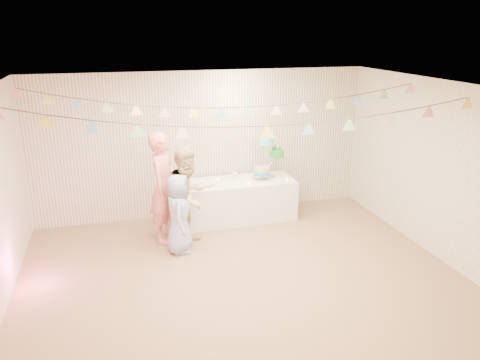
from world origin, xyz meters
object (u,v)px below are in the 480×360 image
object	(u,v)px
table	(240,200)
person_adult_a	(164,187)
cake_stand	(269,156)
person_child	(179,214)
person_adult_b	(188,197)

from	to	relation	value
table	person_adult_a	distance (m)	1.56
table	cake_stand	xyz separation A→B (m)	(0.55, 0.05, 0.76)
cake_stand	person_child	world-z (taller)	cake_stand
cake_stand	person_adult_a	bearing A→B (deg)	-164.29
table	person_child	size ratio (longest dim) A/B	1.56
person_adult_b	person_child	bearing A→B (deg)	-176.22
person_adult_a	person_child	bearing A→B (deg)	-138.06
table	cake_stand	distance (m)	0.94
person_adult_a	person_child	world-z (taller)	person_adult_a
table	person_adult_b	world-z (taller)	person_adult_b
person_adult_a	person_child	xyz separation A→B (m)	(0.15, -0.49, -0.27)
cake_stand	person_adult_b	distance (m)	1.83
person_adult_b	table	bearing A→B (deg)	-7.11
cake_stand	person_adult_a	xyz separation A→B (m)	(-1.93, -0.54, -0.23)
cake_stand	person_adult_b	bearing A→B (deg)	-152.42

